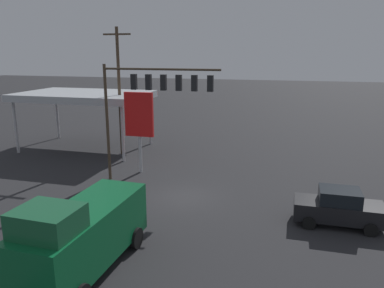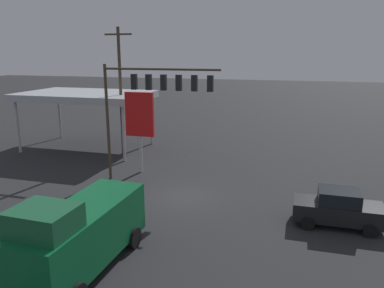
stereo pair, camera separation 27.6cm
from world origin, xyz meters
The scene contains 8 objects.
ground_plane centered at (0.00, 0.00, 0.00)m, with size 200.00×200.00×0.00m, color #262628.
traffic_signal_assembly centered at (2.56, -1.88, 6.19)m, with size 7.87×0.43×7.92m.
utility_pole centered at (7.99, -8.22, 5.63)m, with size 2.40×0.26×10.67m.
gas_station_canopy centered at (11.94, -9.21, 4.80)m, with size 11.34×7.33×5.15m.
price_sign centered at (4.42, -3.85, 4.09)m, with size 2.13×0.27×5.91m.
sedan_far centered at (-8.74, 1.67, 0.95)m, with size 4.41×2.08×1.93m.
delivery_truck centered at (1.59, 8.86, 1.69)m, with size 2.76×6.88×3.58m.
fire_hydrant centered at (5.11, 1.04, 0.44)m, with size 0.24×0.24×0.88m.
Camera 1 is at (-6.07, 20.77, 8.70)m, focal length 35.00 mm.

